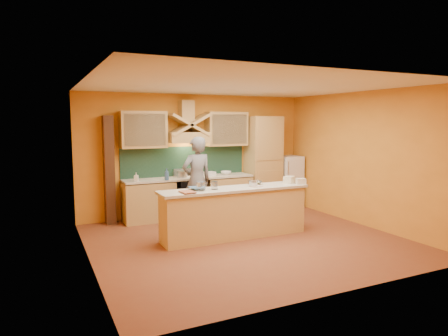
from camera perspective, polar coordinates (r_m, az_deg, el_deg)
name	(u,v)px	position (r m, az deg, el deg)	size (l,w,h in m)	color
floor	(247,240)	(7.47, 3.27, -10.29)	(5.50, 5.00, 0.01)	brown
ceiling	(248,86)	(7.17, 3.43, 11.64)	(5.50, 5.00, 0.01)	white
wall_back	(197,155)	(9.44, -3.94, 1.93)	(5.50, 0.02, 2.80)	orange
wall_front	(344,185)	(5.15, 16.81, -2.29)	(5.50, 0.02, 2.80)	orange
wall_left	(87,173)	(6.35, -18.99, -0.72)	(0.02, 5.00, 2.80)	orange
wall_right	(363,159)	(8.83, 19.21, 1.25)	(0.02, 5.00, 2.80)	orange
base_cabinet_left	(149,202)	(8.91, -10.71, -4.75)	(1.10, 0.60, 0.86)	tan
base_cabinet_right	(227,195)	(9.56, 0.40, -3.87)	(1.10, 0.60, 0.86)	tan
counter_top	(189,178)	(9.12, -4.99, -1.41)	(3.00, 0.62, 0.04)	beige
stove	(189,197)	(9.19, -4.96, -4.19)	(0.60, 0.58, 0.90)	black
backsplash	(185,161)	(9.34, -5.62, 0.94)	(3.00, 0.03, 0.70)	#173427
range_hood	(188,137)	(9.08, -5.16, 4.39)	(0.92, 0.50, 0.24)	tan
hood_chimney	(186,112)	(9.17, -5.41, 8.03)	(0.30, 0.30, 0.50)	tan
upper_cabinet_left	(143,130)	(8.85, -11.45, 5.39)	(1.00, 0.35, 0.80)	tan
upper_cabinet_right	(226,129)	(9.53, 0.35, 5.60)	(1.00, 0.35, 0.80)	tan
pantry_column	(263,163)	(9.93, 5.61, 0.69)	(0.80, 0.60, 2.30)	tan
fridge	(288,181)	(10.39, 9.13, -1.87)	(0.58, 0.60, 1.30)	white
trim_column_left	(109,170)	(8.79, -16.11, -0.31)	(0.20, 0.30, 2.30)	#472816
island_body	(235,214)	(7.56, 1.53, -6.61)	(2.80, 0.55, 0.88)	#E2BD73
island_top	(235,189)	(7.47, 1.54, -3.02)	(2.90, 0.62, 0.05)	beige
person	(197,181)	(8.48, -3.91, -1.80)	(0.68, 0.45, 1.86)	slate
pot_large	(182,175)	(9.03, -6.02, -1.01)	(0.24, 0.24, 0.15)	#BABBC1
pot_small	(195,174)	(9.25, -4.11, -0.80)	(0.22, 0.22, 0.16)	#B5B4BB
soap_bottle_a	(136,177)	(8.63, -12.43, -1.25)	(0.08, 0.09, 0.19)	silver
soap_bottle_b	(167,174)	(8.66, -8.20, -0.89)	(0.10, 0.10, 0.26)	#32568B
bowl_back	(226,173)	(9.52, 0.28, -0.68)	(0.25, 0.25, 0.08)	white
dish_rack	(209,174)	(9.31, -2.10, -0.81)	(0.25, 0.20, 0.09)	silver
book_lower	(182,193)	(6.90, -6.09, -3.53)	(0.22, 0.30, 0.03)	#A85B3C
book_upper	(191,188)	(7.21, -4.67, -2.92)	(0.22, 0.30, 0.02)	#3E6689
jar_large	(201,186)	(7.14, -3.34, -2.63)	(0.16, 0.16, 0.16)	white
jar_small	(214,185)	(7.27, -1.38, -2.48)	(0.12, 0.12, 0.15)	silver
kitchen_scale	(253,184)	(7.59, 4.23, -2.34)	(0.11, 0.11, 0.09)	silver
mixing_bowl	(255,183)	(7.86, 4.47, -2.12)	(0.27, 0.27, 0.07)	silver
cloth	(256,186)	(7.62, 4.60, -2.60)	(0.22, 0.17, 0.01)	beige
grocery_bag_a	(289,180)	(8.11, 9.30, -1.66)	(0.21, 0.17, 0.14)	beige
grocery_bag_b	(301,181)	(8.03, 10.91, -1.87)	(0.18, 0.14, 0.11)	beige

